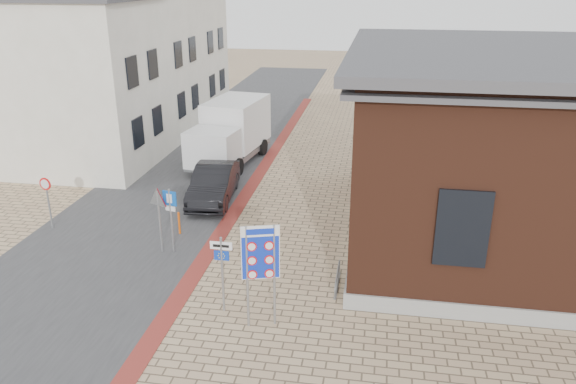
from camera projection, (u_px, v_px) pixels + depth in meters
The scene contains 16 objects.
ground at pixel (237, 318), 15.94m from camera, with size 120.00×120.00×0.00m, color tan.
road_strip at pixel (208, 153), 30.57m from camera, with size 7.00×60.00×0.02m, color #38383A.
curb_strip at pixel (249, 189), 25.43m from camera, with size 0.60×40.00×0.02m, color maroon.
brick_building at pixel (532, 146), 19.71m from camera, with size 13.00×13.00×6.80m.
townhouse_near at pixel (76, 83), 27.15m from camera, with size 7.40×6.40×8.30m.
townhouse_mid at pixel (128, 58), 32.52m from camera, with size 7.40×6.40×9.10m.
townhouse_far at pixel (166, 52), 38.18m from camera, with size 7.40×6.40×8.30m.
bike_rack at pixel (337, 279), 17.45m from camera, with size 0.08×1.80×0.60m.
sedan at pixel (214, 183), 24.01m from camera, with size 1.59×4.56×1.50m, color black.
box_truck at pixel (231, 132), 28.63m from camera, with size 3.17×6.20×3.10m.
border_sign at pixel (260, 255), 14.84m from camera, with size 1.00×0.34×3.02m.
essen_sign at pixel (222, 263), 15.72m from camera, with size 0.63×0.07×2.35m.
parking_sign at pixel (171, 210), 19.14m from camera, with size 0.52×0.15×2.36m.
yield_sign at pixel (158, 205), 19.06m from camera, with size 0.80×0.36×2.36m.
speed_sign at pixel (47, 195), 21.06m from camera, with size 0.49×0.09×2.06m.
bollard at pixel (179, 223), 20.91m from camera, with size 0.08×0.08×0.88m, color #E4550C.
Camera 1 is at (3.67, -13.13, 9.11)m, focal length 35.00 mm.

